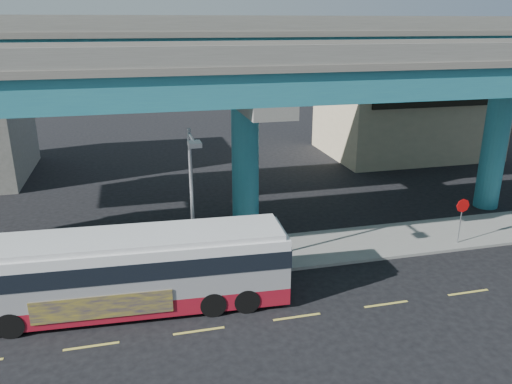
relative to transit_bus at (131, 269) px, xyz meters
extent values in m
plane|color=black|center=(6.39, -2.04, -1.81)|extent=(120.00, 120.00, 0.00)
cube|color=gray|center=(6.39, 3.46, -1.74)|extent=(70.00, 4.00, 0.15)
cube|color=#D8C64C|center=(-1.61, -2.34, -1.81)|extent=(2.00, 0.12, 0.01)
cube|color=#D8C64C|center=(2.39, -2.34, -1.81)|extent=(2.00, 0.12, 0.01)
cube|color=#D8C64C|center=(6.39, -2.34, -1.81)|extent=(2.00, 0.12, 0.01)
cube|color=#D8C64C|center=(10.39, -2.34, -1.81)|extent=(2.00, 0.12, 0.01)
cube|color=#D8C64C|center=(14.39, -2.34, -1.81)|extent=(2.00, 0.12, 0.01)
cylinder|color=#236E85|center=(6.39, 6.96, 1.89)|extent=(1.50, 1.50, 7.40)
cube|color=gray|center=(6.39, 6.96, 5.89)|extent=(2.00, 12.00, 0.60)
cube|color=gray|center=(6.39, 10.46, 6.79)|extent=(1.80, 5.00, 1.20)
cylinder|color=#236E85|center=(22.39, 6.96, 1.89)|extent=(1.50, 1.50, 7.40)
cube|color=gray|center=(22.39, 6.96, 5.89)|extent=(2.00, 12.00, 0.60)
cube|color=gray|center=(22.39, 10.46, 6.79)|extent=(1.80, 5.00, 1.20)
cube|color=#236E85|center=(6.39, 3.46, 6.89)|extent=(52.00, 5.00, 1.40)
cube|color=gray|center=(6.39, 3.46, 7.74)|extent=(52.00, 5.40, 0.30)
cube|color=gray|center=(6.39, 0.96, 8.29)|extent=(52.00, 0.25, 0.80)
cube|color=gray|center=(6.39, 5.96, 8.29)|extent=(52.00, 0.25, 0.80)
cube|color=#236E85|center=(6.39, 10.46, 8.09)|extent=(52.00, 5.00, 1.40)
cube|color=gray|center=(6.39, 10.46, 8.94)|extent=(52.00, 5.40, 0.30)
cube|color=gray|center=(6.39, 7.96, 9.49)|extent=(52.00, 0.25, 0.80)
cube|color=gray|center=(6.39, 12.96, 9.49)|extent=(52.00, 0.25, 0.80)
cube|color=tan|center=(24.39, 20.96, 1.69)|extent=(14.00, 10.00, 7.00)
cube|color=black|center=(24.39, 15.86, 3.79)|extent=(12.00, 0.25, 1.20)
cube|color=maroon|center=(-0.02, 0.00, -1.23)|extent=(12.93, 3.40, 0.75)
cube|color=#A7A7AB|center=(-0.02, 0.00, -0.05)|extent=(12.93, 3.40, 1.60)
cube|color=black|center=(-0.02, 0.00, 0.48)|extent=(12.99, 3.45, 0.75)
cube|color=silver|center=(-0.02, 0.00, 1.07)|extent=(12.93, 3.40, 0.43)
cube|color=silver|center=(-0.02, 0.00, 1.39)|extent=(12.52, 3.13, 0.21)
cube|color=black|center=(6.40, -0.34, 0.32)|extent=(0.19, 2.47, 1.28)
cube|color=#17114C|center=(-1.15, -1.32, -0.83)|extent=(5.33, 0.33, 0.96)
cylinder|color=black|center=(-4.56, -0.98, -1.28)|extent=(1.08, 0.38, 1.07)
cylinder|color=black|center=(-4.43, 1.47, -1.28)|extent=(1.08, 0.38, 1.07)
cylinder|color=black|center=(3.12, -1.39, -1.28)|extent=(1.08, 0.38, 1.07)
cylinder|color=black|center=(3.25, 1.06, -1.28)|extent=(1.08, 0.38, 1.07)
cylinder|color=black|center=(4.50, -1.47, -1.28)|extent=(1.08, 0.38, 1.07)
cylinder|color=black|center=(4.63, 0.99, -1.28)|extent=(1.08, 0.38, 1.07)
imported|color=#29292D|center=(-2.59, 3.50, -1.03)|extent=(1.54, 3.74, 1.27)
cylinder|color=gray|center=(2.81, 1.96, 1.80)|extent=(0.16, 0.16, 6.94)
cylinder|color=gray|center=(2.81, 1.03, 5.09)|extent=(0.12, 1.87, 0.12)
cube|color=gray|center=(2.81, 0.09, 5.04)|extent=(0.50, 0.70, 0.18)
cylinder|color=gray|center=(16.97, 2.16, -0.58)|extent=(0.06, 0.06, 2.17)
cylinder|color=#B20A0A|center=(16.97, 2.13, 0.45)|extent=(0.75, 0.06, 0.75)
camera|label=1|loc=(0.52, -18.95, 9.56)|focal=35.00mm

